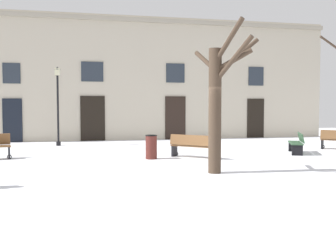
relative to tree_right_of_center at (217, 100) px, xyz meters
name	(u,v)px	position (x,y,z in m)	size (l,w,h in m)	color
ground_plane	(181,168)	(-0.81, 1.04, -2.12)	(37.03, 37.03, 0.00)	white
building_facade	(138,78)	(-0.81, 11.47, 1.46)	(23.14, 0.60, 7.07)	#BCB29E
tree_right_of_center	(217,100)	(0.00, 0.00, 0.00)	(1.69, 2.05, 4.34)	#423326
streetlamp	(58,98)	(-5.10, 8.91, 0.24)	(0.30, 0.30, 3.87)	black
litter_bin	(151,147)	(-1.39, 3.34, -1.68)	(0.45, 0.45, 0.89)	#4C1E19
bench_facing_shops	(297,143)	(4.74, 3.69, -1.69)	(1.08, 1.60, 0.86)	#2D4C33
bench_back_to_back_right	(193,146)	(0.19, 3.28, -1.66)	(1.63, 1.55, 0.88)	brown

